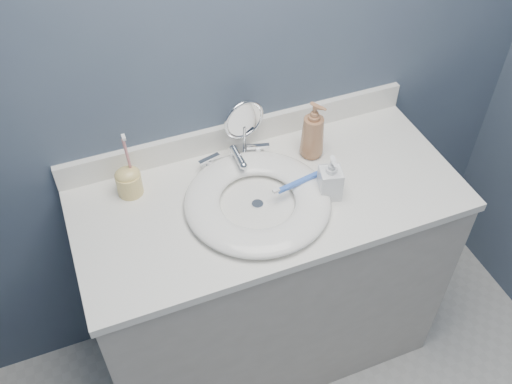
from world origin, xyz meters
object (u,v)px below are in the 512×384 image
makeup_mirror (244,126)px  soap_bottle_amber (313,130)px  soap_bottle_clear (331,177)px  toothbrush_holder (129,180)px

makeup_mirror → soap_bottle_amber: 0.22m
soap_bottle_clear → toothbrush_holder: bearing=171.4°
soap_bottle_amber → soap_bottle_clear: (-0.03, -0.19, -0.03)m
makeup_mirror → toothbrush_holder: toothbrush_holder is taller
soap_bottle_clear → toothbrush_holder: toothbrush_holder is taller
makeup_mirror → soap_bottle_amber: bearing=-32.1°
makeup_mirror → soap_bottle_clear: makeup_mirror is taller
makeup_mirror → toothbrush_holder: bearing=177.9°
soap_bottle_amber → makeup_mirror: bearing=126.8°
makeup_mirror → soap_bottle_amber: makeup_mirror is taller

